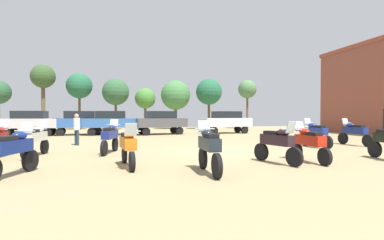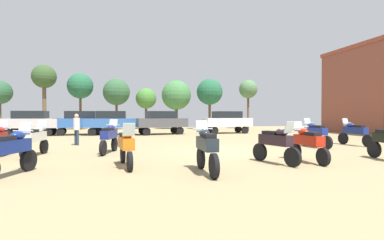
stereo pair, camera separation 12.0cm
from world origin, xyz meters
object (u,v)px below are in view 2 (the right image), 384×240
tree_2 (44,78)px  tree_3 (176,95)px  car_3 (80,121)px  car_4 (31,121)px  motorcycle_1 (315,133)px  tree_4 (0,93)px  motorcycle_10 (35,139)px  tree_8 (146,99)px  motorcycle_5 (355,132)px  car_1 (111,121)px  tree_1 (80,86)px  car_5 (227,121)px  car_2 (161,121)px  motorcycle_9 (109,137)px  person_1 (77,127)px  motorcycle_4 (126,145)px  motorcycle_6 (308,142)px  motorcycle_2 (11,150)px  tree_6 (116,92)px  tree_5 (248,90)px  motorcycle_8 (207,148)px  tree_7 (210,92)px  motorcycle_11 (276,143)px

tree_2 → tree_3: 14.30m
car_3 → car_4: 3.72m
motorcycle_1 → tree_4: (-22.60, 19.87, 3.24)m
motorcycle_10 → tree_8: 22.33m
motorcycle_5 → car_1: car_1 is taller
tree_1 → car_5: bearing=-33.6°
car_3 → motorcycle_10: bearing=175.4°
car_2 → car_5: (6.00, 0.19, 0.00)m
motorcycle_9 → tree_2: 21.46m
car_3 → person_1: (1.25, -8.63, -0.15)m
motorcycle_4 → tree_3: bearing=-111.3°
car_4 → tree_2: size_ratio=0.62×
motorcycle_6 → motorcycle_4: bearing=175.5°
motorcycle_2 → tree_2: tree_2 is taller
tree_6 → tree_5: bearing=-2.8°
car_5 → person_1: bearing=120.2°
tree_6 → car_5: bearing=-40.6°
motorcycle_5 → tree_4: 32.09m
motorcycle_6 → motorcycle_8: bearing=-166.0°
tree_3 → tree_8: tree_3 is taller
tree_7 → motorcycle_2: bearing=-117.2°
motorcycle_2 → motorcycle_9: (2.27, 4.28, 0.01)m
tree_1 → tree_5: bearing=-4.2°
motorcycle_9 → car_1: (-0.72, 11.86, 0.44)m
car_3 → tree_4: (-9.11, 7.51, 2.81)m
tree_6 → tree_8: tree_6 is taller
motorcycle_8 → tree_4: bearing=121.8°
car_5 → motorcycle_1: bearing=179.5°
car_1 → car_2: size_ratio=0.95×
tree_5 → tree_8: size_ratio=1.23×
car_1 → car_4: 6.28m
car_2 → car_5: bearing=-100.1°
motorcycle_9 → tree_1: bearing=116.2°
motorcycle_8 → car_5: bearing=69.1°
tree_1 → tree_3: 10.92m
car_3 → motorcycle_4: bearing=-172.2°
motorcycle_9 → motorcycle_11: 7.04m
person_1 → tree_6: bearing=-49.3°
tree_1 → car_2: bearing=-49.7°
tree_5 → tree_7: bearing=179.9°
car_5 → tree_1: size_ratio=0.70×
motorcycle_6 → tree_6: bearing=106.6°
motorcycle_6 → tree_4: size_ratio=0.41×
motorcycle_5 → motorcycle_4: bearing=-167.3°
tree_6 → tree_7: size_ratio=0.97×
person_1 → tree_5: bearing=-91.7°
motorcycle_9 → car_3: 12.83m
car_2 → tree_3: 10.03m
motorcycle_1 → motorcycle_10: bearing=176.6°
motorcycle_11 → tree_8: tree_8 is taller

